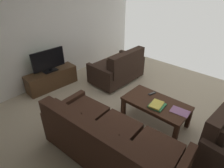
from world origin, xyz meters
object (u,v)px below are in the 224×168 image
book_stack (157,105)px  tv_remote (152,93)px  loveseat_near (119,68)px  tv_stand (52,79)px  sofa_main (108,142)px  loose_magazine (180,112)px  flat_tv (48,60)px  coffee_table (156,105)px

book_stack → tv_remote: 0.38m
loveseat_near → tv_stand: size_ratio=1.08×
sofa_main → loveseat_near: sofa_main is taller
tv_stand → loose_magazine: size_ratio=4.11×
sofa_main → book_stack: size_ratio=7.18×
tv_remote → loose_magazine: tv_remote is taller
flat_tv → book_stack: (-2.55, -0.45, -0.24)m
loose_magazine → book_stack: bearing=-76.0°
sofa_main → tv_stand: bearing=-15.0°
book_stack → coffee_table: bearing=-57.2°
flat_tv → tv_remote: 2.42m
tv_stand → book_stack: size_ratio=4.15×
sofa_main → tv_remote: size_ratio=12.67×
loveseat_near → tv_remote: 1.40m
sofa_main → loveseat_near: size_ratio=1.60×
sofa_main → tv_remote: bearing=-84.1°
flat_tv → book_stack: bearing=-169.9°
book_stack → loveseat_near: bearing=-28.3°
tv_stand → loveseat_near: bearing=-128.1°
sofa_main → loose_magazine: sofa_main is taller
tv_remote → loose_magazine: size_ratio=0.56×
coffee_table → tv_stand: 2.55m
flat_tv → tv_stand: bearing=-73.4°
tv_remote → coffee_table: bearing=137.8°
loose_magazine → coffee_table: bearing=-92.2°
coffee_table → loveseat_near: bearing=-26.2°
sofa_main → tv_remote: sofa_main is taller
coffee_table → tv_remote: size_ratio=6.91×
loveseat_near → loose_magazine: 2.03m
loveseat_near → book_stack: (-1.55, 0.83, 0.10)m
coffee_table → flat_tv: size_ratio=1.48×
flat_tv → loose_magazine: bearing=-168.7°
loose_magazine → tv_remote: bearing=-109.3°
tv_remote → loveseat_near: bearing=-23.2°
loveseat_near → coffee_table: loveseat_near is taller
loveseat_near → flat_tv: size_ratio=1.70×
loveseat_near → flat_tv: 1.67m
loveseat_near → flat_tv: (1.01, 1.28, 0.34)m
tv_stand → flat_tv: (-0.00, 0.00, 0.48)m
sofa_main → coffee_table: 1.21m
loose_magazine → flat_tv: bearing=-84.1°
coffee_table → loose_magazine: loose_magazine is taller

